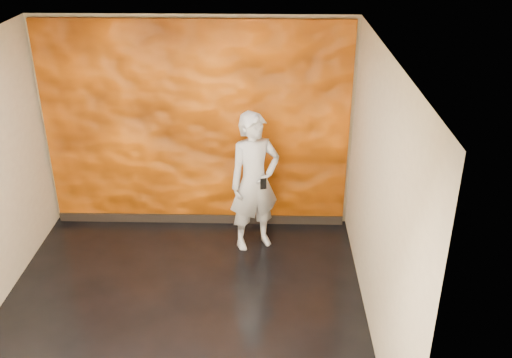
% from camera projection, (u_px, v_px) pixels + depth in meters
% --- Properties ---
extents(room, '(4.02, 4.02, 2.81)m').
position_uv_depth(room, '(172.00, 199.00, 5.53)').
color(room, black).
rests_on(room, ground).
extents(feature_wall, '(3.90, 0.06, 2.75)m').
position_uv_depth(feature_wall, '(196.00, 128.00, 7.30)').
color(feature_wall, orange).
rests_on(feature_wall, ground).
extents(baseboard, '(3.90, 0.04, 0.12)m').
position_uv_depth(baseboard, '(201.00, 218.00, 7.85)').
color(baseboard, black).
rests_on(baseboard, ground).
extents(man, '(0.77, 0.66, 1.79)m').
position_uv_depth(man, '(254.00, 182.00, 6.99)').
color(man, '#9599A4').
rests_on(man, ground).
extents(phone, '(0.08, 0.04, 0.14)m').
position_uv_depth(phone, '(263.00, 184.00, 6.74)').
color(phone, black).
rests_on(phone, man).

